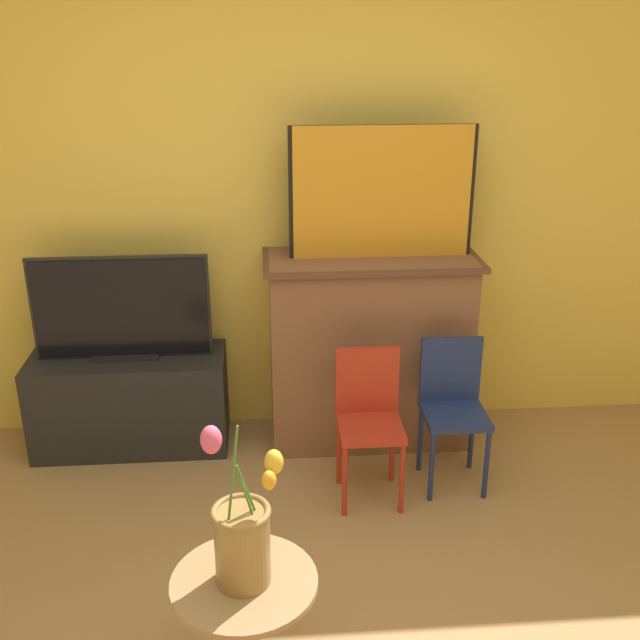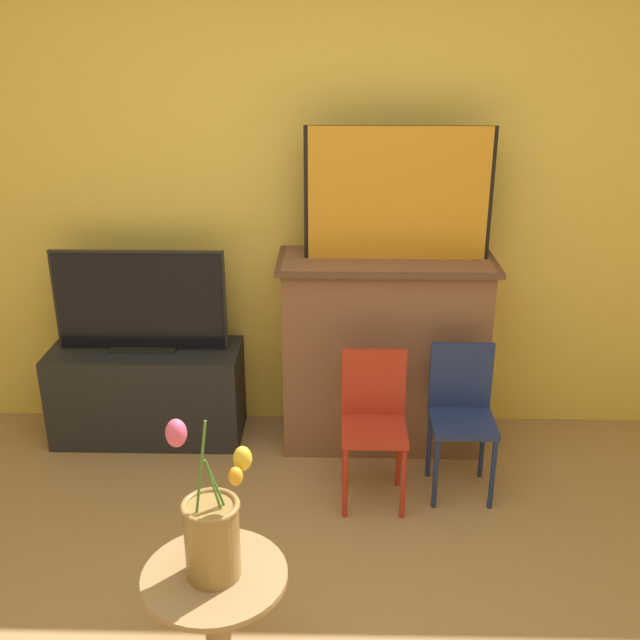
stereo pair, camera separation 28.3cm
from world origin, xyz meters
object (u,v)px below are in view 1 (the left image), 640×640
object	(u,v)px
tv_monitor	(121,309)
vase_tulips	(243,537)
chair_blue	(453,402)
chair_red	(369,414)
painting	(382,193)

from	to	relation	value
tv_monitor	vase_tulips	distance (m)	1.76
chair_blue	chair_red	bearing A→B (deg)	-168.68
tv_monitor	vase_tulips	size ratio (longest dim) A/B	1.50
painting	chair_red	distance (m)	1.05
painting	chair_blue	distance (m)	1.05
chair_blue	tv_monitor	bearing A→B (deg)	164.26
painting	vase_tulips	xyz separation A→B (m)	(-0.66, -1.65, -0.68)
painting	chair_red	world-z (taller)	painting
chair_blue	painting	bearing A→B (deg)	123.51
painting	chair_red	xyz separation A→B (m)	(-0.11, -0.53, -0.90)
tv_monitor	chair_red	world-z (taller)	tv_monitor
painting	chair_red	size ratio (longest dim) A/B	1.26
chair_red	painting	bearing A→B (deg)	77.67
vase_tulips	tv_monitor	bearing A→B (deg)	110.56
painting	vase_tulips	distance (m)	1.90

